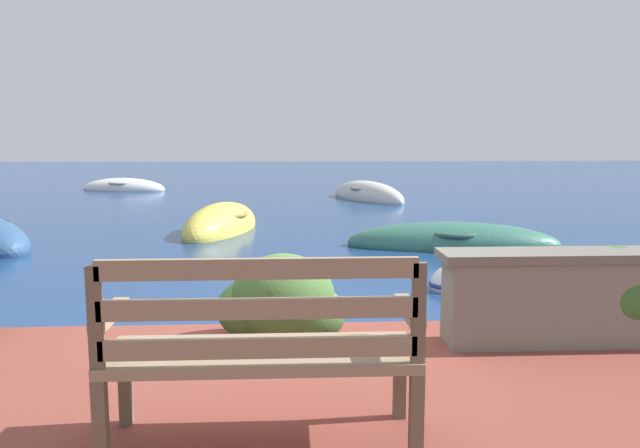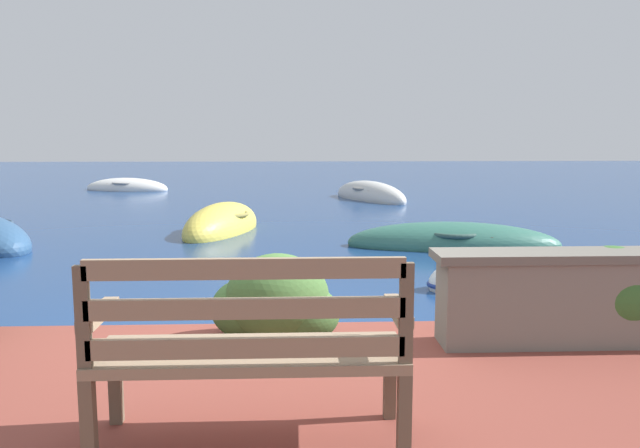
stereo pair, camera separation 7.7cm
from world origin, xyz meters
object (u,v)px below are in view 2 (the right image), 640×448
rowboat_outer (370,197)px  park_bench (249,346)px  rowboat_nearest (453,244)px  rowboat_far (222,227)px  mooring_buoy (446,284)px  rowboat_distant (127,189)px

rowboat_outer → park_bench: bearing=-34.1°
rowboat_nearest → rowboat_far: bearing=163.4°
rowboat_far → mooring_buoy: (2.94, -4.46, -0.01)m
mooring_buoy → rowboat_outer: bearing=87.7°
park_bench → rowboat_outer: (2.28, 13.95, -0.63)m
rowboat_far → mooring_buoy: size_ratio=6.65×
park_bench → mooring_buoy: 4.30m
rowboat_nearest → rowboat_outer: size_ratio=1.01×
rowboat_distant → rowboat_outer: bearing=169.2°
rowboat_far → rowboat_distant: bearing=39.3°
rowboat_outer → rowboat_nearest: bearing=-22.1°
rowboat_far → rowboat_distant: size_ratio=0.96×
rowboat_outer → mooring_buoy: size_ratio=7.80×
rowboat_far → mooring_buoy: rowboat_far is taller
rowboat_distant → mooring_buoy: (6.96, -13.45, 0.01)m
rowboat_nearest → rowboat_distant: rowboat_distant is taller
park_bench → rowboat_nearest: 7.01m
rowboat_far → mooring_buoy: bearing=-131.4°
rowboat_nearest → rowboat_far: size_ratio=1.19×
park_bench → rowboat_far: park_bench is taller
rowboat_far → rowboat_outer: bearing=-15.3°
rowboat_far → rowboat_outer: size_ratio=0.85×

